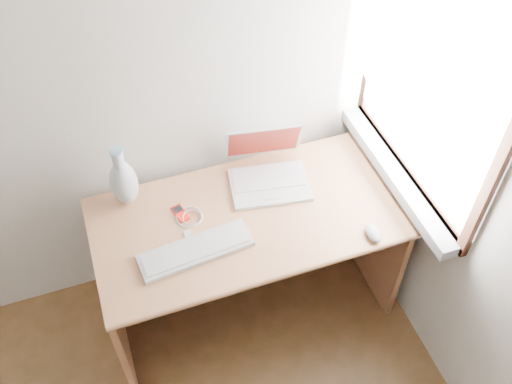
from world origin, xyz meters
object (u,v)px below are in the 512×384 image
object	(u,v)px
desk	(242,231)
external_keyboard	(196,250)
vase	(124,181)
laptop	(266,171)

from	to	relation	value
desk	external_keyboard	size ratio (longest dim) A/B	2.78
external_keyboard	desk	bearing A→B (deg)	31.50
external_keyboard	vase	distance (m)	0.45
laptop	external_keyboard	world-z (taller)	laptop
vase	desk	bearing A→B (deg)	-20.61
laptop	vase	xyz separation A→B (m)	(-0.63, 0.08, 0.07)
desk	vase	bearing A→B (deg)	159.39
desk	laptop	size ratio (longest dim) A/B	3.45
desk	external_keyboard	bearing A→B (deg)	-143.50
desk	vase	xyz separation A→B (m)	(-0.48, 0.18, 0.33)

